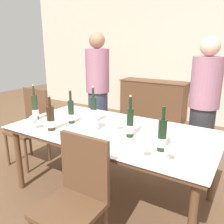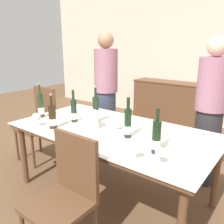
{
  "view_description": "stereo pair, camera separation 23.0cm",
  "coord_description": "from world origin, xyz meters",
  "px_view_note": "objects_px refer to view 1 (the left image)",
  "views": [
    {
      "loc": [
        1.15,
        -1.88,
        1.55
      ],
      "look_at": [
        0.0,
        0.0,
        0.91
      ],
      "focal_mm": 38.0,
      "sensor_mm": 36.0,
      "label": 1
    },
    {
      "loc": [
        1.34,
        -1.75,
        1.55
      ],
      "look_at": [
        0.0,
        0.0,
        0.91
      ],
      "focal_mm": 38.0,
      "sensor_mm": 36.0,
      "label": 2
    }
  ],
  "objects_px": {
    "dining_table": "(112,135)",
    "wine_bottle_5": "(162,136)",
    "ice_bucket": "(90,120)",
    "wine_glass_3": "(33,120)",
    "wine_glass_0": "(169,151)",
    "wine_bottle_1": "(130,123)",
    "wine_bottle_3": "(35,108)",
    "wine_bottle_4": "(51,119)",
    "person_host": "(98,94)",
    "chair_near_front": "(77,192)",
    "chair_left_end": "(32,122)",
    "wine_glass_1": "(117,122)",
    "wine_bottle_0": "(71,112)",
    "wine_bottle_2": "(93,111)",
    "wine_glass_2": "(144,146)",
    "person_guest_left": "(203,111)",
    "sideboard_cabinet": "(153,100)"
  },
  "relations": [
    {
      "from": "dining_table",
      "to": "wine_bottle_5",
      "type": "distance_m",
      "value": 0.65
    },
    {
      "from": "wine_glass_3",
      "to": "person_host",
      "type": "xyz_separation_m",
      "value": [
        -0.09,
        1.25,
        0.03
      ]
    },
    {
      "from": "wine_glass_3",
      "to": "wine_bottle_5",
      "type": "bearing_deg",
      "value": 8.46
    },
    {
      "from": "chair_left_end",
      "to": "wine_bottle_0",
      "type": "bearing_deg",
      "value": -10.35
    },
    {
      "from": "wine_glass_2",
      "to": "ice_bucket",
      "type": "bearing_deg",
      "value": 158.0
    },
    {
      "from": "wine_bottle_4",
      "to": "wine_glass_0",
      "type": "height_order",
      "value": "wine_bottle_4"
    },
    {
      "from": "ice_bucket",
      "to": "wine_bottle_5",
      "type": "height_order",
      "value": "wine_bottle_5"
    },
    {
      "from": "wine_bottle_5",
      "to": "chair_left_end",
      "type": "height_order",
      "value": "wine_bottle_5"
    },
    {
      "from": "ice_bucket",
      "to": "wine_bottle_5",
      "type": "xyz_separation_m",
      "value": [
        0.77,
        -0.09,
        0.03
      ]
    },
    {
      "from": "ice_bucket",
      "to": "wine_glass_3",
      "type": "xyz_separation_m",
      "value": [
        -0.49,
        -0.28,
        0.0
      ]
    },
    {
      "from": "sideboard_cabinet",
      "to": "person_guest_left",
      "type": "relative_size",
      "value": 0.84
    },
    {
      "from": "wine_bottle_1",
      "to": "wine_glass_1",
      "type": "distance_m",
      "value": 0.21
    },
    {
      "from": "dining_table",
      "to": "person_host",
      "type": "relative_size",
      "value": 1.19
    },
    {
      "from": "dining_table",
      "to": "wine_bottle_1",
      "type": "distance_m",
      "value": 0.31
    },
    {
      "from": "wine_bottle_1",
      "to": "wine_bottle_3",
      "type": "xyz_separation_m",
      "value": [
        -1.14,
        -0.09,
        0.0
      ]
    },
    {
      "from": "ice_bucket",
      "to": "wine_bottle_3",
      "type": "xyz_separation_m",
      "value": [
        -0.71,
        -0.05,
        0.04
      ]
    },
    {
      "from": "ice_bucket",
      "to": "wine_bottle_1",
      "type": "relative_size",
      "value": 0.47
    },
    {
      "from": "wine_bottle_2",
      "to": "wine_glass_3",
      "type": "xyz_separation_m",
      "value": [
        -0.39,
        -0.47,
        -0.04
      ]
    },
    {
      "from": "wine_glass_2",
      "to": "person_guest_left",
      "type": "relative_size",
      "value": 0.09
    },
    {
      "from": "wine_bottle_3",
      "to": "person_guest_left",
      "type": "bearing_deg",
      "value": 32.85
    },
    {
      "from": "wine_bottle_0",
      "to": "wine_glass_3",
      "type": "bearing_deg",
      "value": -121.39
    },
    {
      "from": "wine_glass_3",
      "to": "wine_glass_1",
      "type": "bearing_deg",
      "value": 28.59
    },
    {
      "from": "sideboard_cabinet",
      "to": "dining_table",
      "type": "height_order",
      "value": "sideboard_cabinet"
    },
    {
      "from": "wine_bottle_1",
      "to": "person_host",
      "type": "bearing_deg",
      "value": 137.02
    },
    {
      "from": "wine_bottle_1",
      "to": "wine_glass_2",
      "type": "relative_size",
      "value": 2.77
    },
    {
      "from": "ice_bucket",
      "to": "chair_left_end",
      "type": "xyz_separation_m",
      "value": [
        -1.12,
        0.21,
        -0.27
      ]
    },
    {
      "from": "wine_glass_0",
      "to": "wine_bottle_5",
      "type": "bearing_deg",
      "value": 125.97
    },
    {
      "from": "wine_bottle_5",
      "to": "person_host",
      "type": "relative_size",
      "value": 0.21
    },
    {
      "from": "ice_bucket",
      "to": "person_host",
      "type": "height_order",
      "value": "person_host"
    },
    {
      "from": "wine_bottle_4",
      "to": "dining_table",
      "type": "bearing_deg",
      "value": 33.44
    },
    {
      "from": "wine_glass_1",
      "to": "chair_near_front",
      "type": "distance_m",
      "value": 0.82
    },
    {
      "from": "chair_near_front",
      "to": "wine_bottle_5",
      "type": "bearing_deg",
      "value": 52.48
    },
    {
      "from": "chair_near_front",
      "to": "person_host",
      "type": "relative_size",
      "value": 0.54
    },
    {
      "from": "wine_glass_3",
      "to": "person_guest_left",
      "type": "relative_size",
      "value": 0.09
    },
    {
      "from": "person_host",
      "to": "chair_left_end",
      "type": "bearing_deg",
      "value": -125.31
    },
    {
      "from": "wine_bottle_3",
      "to": "wine_bottle_5",
      "type": "relative_size",
      "value": 1.09
    },
    {
      "from": "wine_glass_2",
      "to": "wine_bottle_0",
      "type": "bearing_deg",
      "value": 161.05
    },
    {
      "from": "wine_bottle_3",
      "to": "wine_glass_1",
      "type": "xyz_separation_m",
      "value": [
        0.95,
        0.17,
        -0.04
      ]
    },
    {
      "from": "ice_bucket",
      "to": "wine_glass_2",
      "type": "distance_m",
      "value": 0.76
    },
    {
      "from": "wine_glass_1",
      "to": "wine_bottle_2",
      "type": "bearing_deg",
      "value": 166.94
    },
    {
      "from": "wine_bottle_5",
      "to": "chair_left_end",
      "type": "relative_size",
      "value": 0.37
    },
    {
      "from": "wine_glass_0",
      "to": "person_guest_left",
      "type": "bearing_deg",
      "value": 90.31
    },
    {
      "from": "wine_bottle_4",
      "to": "person_host",
      "type": "distance_m",
      "value": 1.21
    },
    {
      "from": "wine_bottle_4",
      "to": "wine_glass_3",
      "type": "relative_size",
      "value": 2.49
    },
    {
      "from": "wine_bottle_1",
      "to": "wine_glass_1",
      "type": "xyz_separation_m",
      "value": [
        -0.19,
        0.08,
        -0.04
      ]
    },
    {
      "from": "wine_bottle_1",
      "to": "wine_bottle_5",
      "type": "bearing_deg",
      "value": -20.23
    },
    {
      "from": "dining_table",
      "to": "wine_bottle_5",
      "type": "relative_size",
      "value": 5.57
    },
    {
      "from": "person_host",
      "to": "chair_near_front",
      "type": "bearing_deg",
      "value": -60.11
    },
    {
      "from": "wine_glass_0",
      "to": "wine_glass_1",
      "type": "height_order",
      "value": "wine_glass_1"
    },
    {
      "from": "ice_bucket",
      "to": "wine_bottle_5",
      "type": "bearing_deg",
      "value": -6.61
    }
  ]
}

